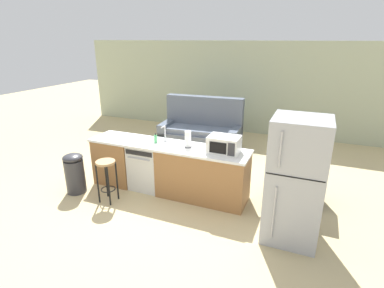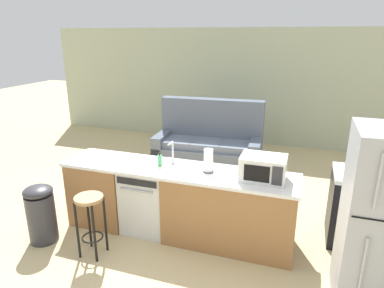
% 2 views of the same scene
% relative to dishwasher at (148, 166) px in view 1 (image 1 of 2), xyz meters
% --- Properties ---
extents(ground_plane, '(24.00, 24.00, 0.00)m').
position_rel_dishwasher_xyz_m(ground_plane, '(0.25, 0.00, -0.42)').
color(ground_plane, tan).
extents(wall_back, '(10.00, 0.06, 2.60)m').
position_rel_dishwasher_xyz_m(wall_back, '(0.55, 4.20, 0.88)').
color(wall_back, '#A8B293').
rests_on(wall_back, ground_plane).
extents(kitchen_counter, '(2.94, 0.66, 0.90)m').
position_rel_dishwasher_xyz_m(kitchen_counter, '(0.49, 0.00, -0.00)').
color(kitchen_counter, '#9E6B3D').
rests_on(kitchen_counter, ground_plane).
extents(dishwasher, '(0.58, 0.61, 0.84)m').
position_rel_dishwasher_xyz_m(dishwasher, '(0.00, 0.00, 0.00)').
color(dishwasher, silver).
rests_on(dishwasher, ground_plane).
extents(stove_range, '(0.76, 0.68, 0.90)m').
position_rel_dishwasher_xyz_m(stove_range, '(2.60, 0.55, 0.03)').
color(stove_range, black).
rests_on(stove_range, ground_plane).
extents(refrigerator, '(0.72, 0.73, 1.73)m').
position_rel_dishwasher_xyz_m(refrigerator, '(2.60, -0.55, 0.45)').
color(refrigerator, '#A8AAB2').
rests_on(refrigerator, ground_plane).
extents(microwave, '(0.50, 0.37, 0.28)m').
position_rel_dishwasher_xyz_m(microwave, '(1.44, -0.00, 0.62)').
color(microwave, white).
rests_on(microwave, kitchen_counter).
extents(sink_faucet, '(0.07, 0.18, 0.30)m').
position_rel_dishwasher_xyz_m(sink_faucet, '(0.30, 0.12, 0.61)').
color(sink_faucet, silver).
rests_on(sink_faucet, kitchen_counter).
extents(paper_towel_roll, '(0.14, 0.14, 0.28)m').
position_rel_dishwasher_xyz_m(paper_towel_roll, '(0.80, 0.02, 0.62)').
color(paper_towel_roll, '#4C4C51').
rests_on(paper_towel_roll, kitchen_counter).
extents(soap_bottle, '(0.06, 0.06, 0.18)m').
position_rel_dishwasher_xyz_m(soap_bottle, '(0.17, 0.01, 0.55)').
color(soap_bottle, '#4CB266').
rests_on(soap_bottle, kitchen_counter).
extents(kettle, '(0.21, 0.17, 0.19)m').
position_rel_dishwasher_xyz_m(kettle, '(2.43, 0.42, 0.56)').
color(kettle, black).
rests_on(kettle, stove_range).
extents(bar_stool, '(0.32, 0.32, 0.74)m').
position_rel_dishwasher_xyz_m(bar_stool, '(-0.37, -0.73, 0.11)').
color(bar_stool, tan).
rests_on(bar_stool, ground_plane).
extents(trash_bin, '(0.35, 0.35, 0.74)m').
position_rel_dishwasher_xyz_m(trash_bin, '(-1.12, -0.69, -0.04)').
color(trash_bin, '#333338').
rests_on(trash_bin, ground_plane).
extents(couch, '(2.05, 1.02, 1.27)m').
position_rel_dishwasher_xyz_m(couch, '(0.12, 2.47, -0.03)').
color(couch, '#515B6B').
rests_on(couch, ground_plane).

